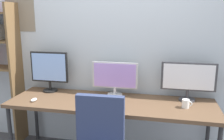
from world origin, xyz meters
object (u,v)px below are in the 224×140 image
object	(u,v)px
monitor_left	(49,69)
keyboard_main	(106,108)
mouse_right_side	(80,105)
mouse_left_side	(34,100)
monitor_right	(188,79)
desk	(111,106)
monitor_center	(115,77)
coffee_mug	(186,104)

from	to	relation	value
monitor_left	keyboard_main	distance (m)	0.98
monitor_left	mouse_right_side	distance (m)	0.74
mouse_left_side	mouse_right_side	distance (m)	0.57
keyboard_main	monitor_right	bearing A→B (deg)	28.06
desk	monitor_left	size ratio (longest dim) A/B	4.59
monitor_center	mouse_right_side	world-z (taller)	monitor_center
desk	monitor_center	size ratio (longest dim) A/B	4.26
mouse_left_side	mouse_right_side	world-z (taller)	same
monitor_left	mouse_right_side	size ratio (longest dim) A/B	5.21
monitor_center	mouse_right_side	distance (m)	0.56
keyboard_main	monitor_left	bearing A→B (deg)	151.94
monitor_right	keyboard_main	xyz separation A→B (m)	(-0.83, -0.44, -0.24)
desk	monitor_right	size ratio (longest dim) A/B	3.86
desk	monitor_left	bearing A→B (deg)	165.65
keyboard_main	mouse_right_side	size ratio (longest dim) A/B	3.61
keyboard_main	mouse_left_side	size ratio (longest dim) A/B	3.61
coffee_mug	mouse_right_side	bearing A→B (deg)	-169.54
monitor_center	mouse_left_side	world-z (taller)	monitor_center
mouse_left_side	monitor_left	bearing A→B (deg)	87.13
mouse_right_side	keyboard_main	bearing A→B (deg)	-2.07
monitor_right	mouse_left_side	world-z (taller)	monitor_right
mouse_left_side	coffee_mug	bearing A→B (deg)	5.10
monitor_right	keyboard_main	size ratio (longest dim) A/B	1.72
keyboard_main	coffee_mug	world-z (taller)	coffee_mug
monitor_left	mouse_left_side	bearing A→B (deg)	-92.87
mouse_right_side	coffee_mug	bearing A→B (deg)	10.46
mouse_right_side	coffee_mug	xyz separation A→B (m)	(1.09, 0.20, 0.03)
desk	mouse_left_side	bearing A→B (deg)	-168.90
desk	monitor_right	xyz separation A→B (m)	(0.83, 0.21, 0.30)
monitor_right	keyboard_main	distance (m)	0.97
keyboard_main	desk	bearing A→B (deg)	90.00
monitor_left	monitor_right	bearing A→B (deg)	0.00
monitor_left	desk	bearing A→B (deg)	-14.35
mouse_left_side	mouse_right_side	size ratio (longest dim) A/B	1.00
mouse_right_side	coffee_mug	size ratio (longest dim) A/B	0.91
monitor_left	keyboard_main	bearing A→B (deg)	-28.06
keyboard_main	coffee_mug	xyz separation A→B (m)	(0.80, 0.21, 0.04)
monitor_right	mouse_left_side	distance (m)	1.74
keyboard_main	mouse_left_side	xyz separation A→B (m)	(-0.85, 0.06, 0.01)
desk	keyboard_main	world-z (taller)	keyboard_main
desk	coffee_mug	distance (m)	0.81
monitor_center	keyboard_main	size ratio (longest dim) A/B	1.56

